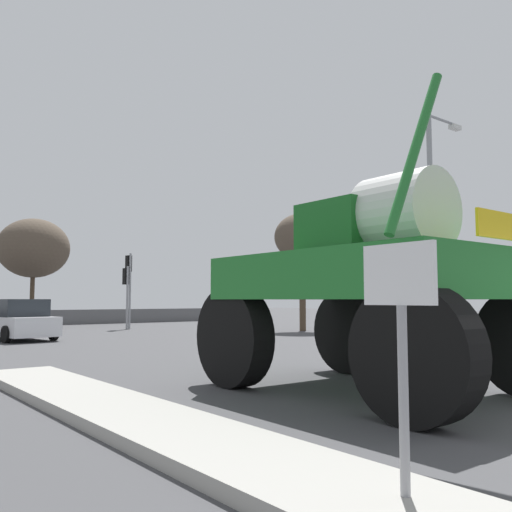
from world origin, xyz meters
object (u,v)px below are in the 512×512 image
Objects in this scene: oversize_sprayer at (374,283)px; lane_arrow_sign at (400,320)px; traffic_signal_far_right at (126,283)px; bare_tree_far_center at (34,248)px; streetlight_near_right at (434,213)px; bare_tree_right at (302,238)px; sedan_ahead at (16,321)px; traffic_signal_far_left at (129,274)px; traffic_signal_near_right at (374,268)px.

lane_arrow_sign is at bearing 131.72° from oversize_sprayer.
traffic_signal_far_right is 9.18m from bare_tree_far_center.
oversize_sprayer is at bearing -152.03° from streetlight_near_right.
bare_tree_right is at bearing -61.72° from bare_tree_far_center.
traffic_signal_far_right is (6.44, 4.42, 1.63)m from sedan_ahead.
bare_tree_far_center is (-6.22, 24.03, 0.22)m from streetlight_near_right.
traffic_signal_far_right is at bearing -75.84° from bare_tree_far_center.
bare_tree_far_center is at bearing 105.00° from traffic_signal_far_left.
traffic_signal_far_left is at bearing 104.25° from streetlight_near_right.
traffic_signal_far_right is at bearing 104.72° from streetlight_near_right.
traffic_signal_near_right reaches higher than traffic_signal_far_right.
traffic_signal_near_right is 0.58× the size of bare_tree_right.
sedan_ahead is at bearing 133.64° from streetlight_near_right.
traffic_signal_far_left is at bearing -4.43° from traffic_signal_far_right.
traffic_signal_far_left is (9.04, 23.61, 1.49)m from lane_arrow_sign.
lane_arrow_sign is 22.80m from bare_tree_right.
bare_tree_right reaches higher than lane_arrow_sign.
streetlight_near_right is 8.92m from bare_tree_right.
oversize_sprayer is at bearing 177.82° from sedan_ahead.
sedan_ahead is at bearing -146.17° from traffic_signal_far_left.
lane_arrow_sign is 0.32× the size of oversize_sprayer.
streetlight_near_right is (3.91, -15.41, 1.62)m from traffic_signal_far_left.
streetlight_near_right is at bearing 32.30° from lane_arrow_sign.
sedan_ahead is 7.98m from traffic_signal_far_right.
bare_tree_right is at bearing -107.49° from sedan_ahead.
traffic_signal_far_right is at bearing 69.34° from lane_arrow_sign.
traffic_signal_far_left is at bearing 69.04° from lane_arrow_sign.
bare_tree_far_center is at bearing 96.24° from traffic_signal_near_right.
lane_arrow_sign is at bearing -110.96° from traffic_signal_far_left.
sedan_ahead is 1.10× the size of traffic_signal_far_left.
traffic_signal_near_right is at bearing 40.00° from lane_arrow_sign.
streetlight_near_right is 24.83m from bare_tree_far_center.
bare_tree_right reaches higher than sedan_ahead.
streetlight_near_right is at bearing 4.94° from traffic_signal_near_right.
bare_tree_right is at bearing 48.39° from lane_arrow_sign.
traffic_signal_far_right is at bearing -62.55° from sedan_ahead.
bare_tree_far_center reaches higher than traffic_signal_far_left.
oversize_sprayer is 1.26× the size of sedan_ahead.
oversize_sprayer is 7.24m from traffic_signal_near_right.
traffic_signal_far_right is 9.34m from bare_tree_right.
traffic_signal_near_right is 0.86× the size of traffic_signal_far_left.
streetlight_near_right is at bearing -75.28° from traffic_signal_far_right.
streetlight_near_right reaches higher than bare_tree_right.
oversize_sprayer reaches higher than traffic_signal_far_right.
bare_tree_right reaches higher than traffic_signal_far_right.
bare_tree_far_center is at bearing 78.20° from lane_arrow_sign.
lane_arrow_sign reaches higher than sedan_ahead.
traffic_signal_far_left is 0.68× the size of bare_tree_right.
streetlight_near_right reaches higher than traffic_signal_far_left.
lane_arrow_sign is 0.22× the size of streetlight_near_right.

